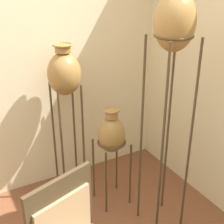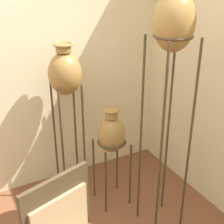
{
  "view_description": "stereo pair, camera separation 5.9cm",
  "coord_description": "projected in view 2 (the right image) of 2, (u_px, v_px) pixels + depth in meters",
  "views": [
    {
      "loc": [
        -0.41,
        -1.18,
        2.14
      ],
      "look_at": [
        0.81,
        1.01,
        0.99
      ],
      "focal_mm": 50.0,
      "sensor_mm": 36.0,
      "label": 1
    },
    {
      "loc": [
        -0.36,
        -1.21,
        2.14
      ],
      "look_at": [
        0.81,
        1.01,
        0.99
      ],
      "focal_mm": 50.0,
      "sensor_mm": 36.0,
      "label": 2
    }
  ],
  "objects": [
    {
      "name": "vase_stand_tall",
      "position": [
        174.0,
        30.0,
        2.19
      ],
      "size": [
        0.3,
        0.3,
        2.09
      ],
      "color": "#473823",
      "rests_on": "ground_plane"
    },
    {
      "name": "vase_stand_medium",
      "position": [
        65.0,
        76.0,
        2.86
      ],
      "size": [
        0.31,
        0.31,
        1.55
      ],
      "color": "#473823",
      "rests_on": "ground_plane"
    },
    {
      "name": "vase_stand_short",
      "position": [
        112.0,
        136.0,
        2.88
      ],
      "size": [
        0.29,
        0.29,
        1.01
      ],
      "color": "#473823",
      "rests_on": "ground_plane"
    }
  ]
}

